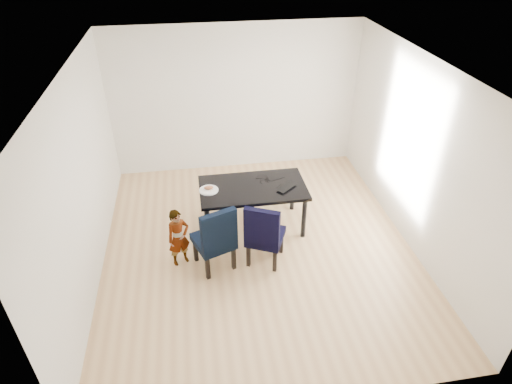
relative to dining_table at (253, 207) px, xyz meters
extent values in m
cube|color=tan|center=(0.00, -0.50, -0.38)|extent=(4.50, 5.00, 0.01)
cube|color=white|center=(0.00, -0.50, 2.33)|extent=(4.50, 5.00, 0.01)
cube|color=white|center=(0.00, 2.00, 0.98)|extent=(4.50, 0.01, 2.70)
cube|color=silver|center=(0.00, -3.00, 0.98)|extent=(4.50, 0.01, 2.70)
cube|color=silver|center=(-2.25, -0.50, 0.98)|extent=(0.01, 5.00, 2.70)
cube|color=white|center=(2.25, -0.50, 0.98)|extent=(0.01, 5.00, 2.70)
cube|color=black|center=(0.00, 0.00, 0.00)|extent=(1.60, 0.90, 0.75)
cube|color=black|center=(-0.67, -0.78, 0.14)|extent=(0.65, 0.66, 1.04)
cube|color=black|center=(0.06, -0.78, 0.13)|extent=(0.65, 0.66, 1.00)
imported|color=#FF5B15|center=(-1.14, -0.65, 0.07)|extent=(0.38, 0.33, 0.88)
cylinder|color=white|center=(-0.66, 0.00, 0.38)|extent=(0.35, 0.35, 0.02)
ellipsoid|color=#A65F3B|center=(-0.66, 0.01, 0.42)|extent=(0.16, 0.10, 0.06)
imported|color=black|center=(0.46, -0.08, 0.39)|extent=(0.40, 0.39, 0.03)
torus|color=black|center=(0.21, 0.12, 0.38)|extent=(0.18, 0.18, 0.01)
camera|label=1|loc=(-0.81, -5.34, 3.84)|focal=30.00mm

